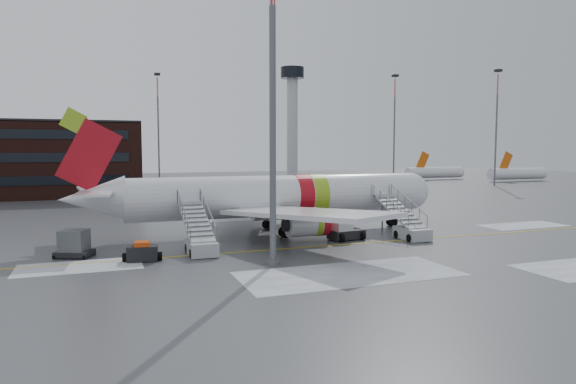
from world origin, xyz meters
name	(u,v)px	position (x,y,z in m)	size (l,w,h in m)	color
ground	(359,241)	(0.00, 0.00, 0.00)	(260.00, 260.00, 0.00)	#494C4F
airliner	(271,197)	(-5.75, 6.37, 3.42)	(35.03, 32.97, 11.18)	white
airstair_fwd	(407,226)	(4.71, -0.17, 1.06)	(2.05, 7.70, 3.48)	#A1A4A8
airstair_aft	(199,239)	(-13.62, -0.17, 1.06)	(2.05, 7.70, 3.48)	#ACAEB3
pushback_tug	(345,231)	(-0.86, 0.95, 0.76)	(3.22, 2.59, 1.72)	black
uld_container	(74,244)	(-22.45, 1.47, 0.93)	(2.94, 2.59, 1.99)	black
baggage_tractor	(142,253)	(-17.91, -1.62, 0.59)	(2.76, 1.54, 1.39)	black
light_mast_near	(273,96)	(-9.69, -5.89, 11.35)	(1.20, 1.20, 21.70)	#595B60
control_tower	(292,109)	(30.00, 95.00, 18.75)	(6.40, 6.40, 30.00)	#B2B5BA
light_mast_far_ne	(394,122)	(42.00, 62.00, 13.84)	(1.20, 1.20, 24.25)	#595B60
light_mast_far_n	(158,121)	(-8.00, 78.00, 13.84)	(1.20, 1.20, 24.25)	#595B60
light_mast_far_e	(497,120)	(58.00, 48.00, 13.84)	(1.20, 1.20, 24.25)	#595B60
distant_aircraft	(462,181)	(62.50, 64.00, 0.00)	(35.00, 18.00, 8.00)	#D8590C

